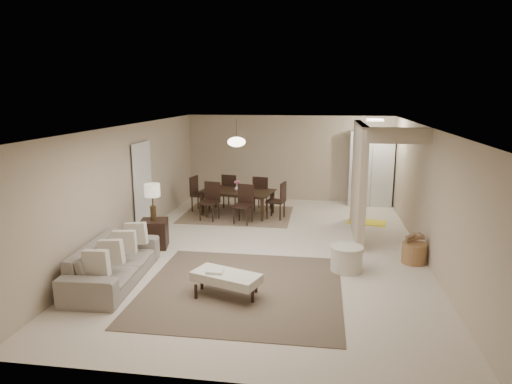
% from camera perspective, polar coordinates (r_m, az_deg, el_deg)
% --- Properties ---
extents(floor, '(9.00, 9.00, 0.00)m').
position_cam_1_polar(floor, '(9.48, 1.90, -7.05)').
color(floor, beige).
rests_on(floor, ground).
extents(ceiling, '(9.00, 9.00, 0.00)m').
position_cam_1_polar(ceiling, '(8.97, 2.01, 8.21)').
color(ceiling, white).
rests_on(ceiling, back_wall).
extents(back_wall, '(6.00, 0.00, 6.00)m').
position_cam_1_polar(back_wall, '(13.56, 4.08, 4.24)').
color(back_wall, '#BCAA8F').
rests_on(back_wall, floor).
extents(left_wall, '(0.00, 9.00, 9.00)m').
position_cam_1_polar(left_wall, '(9.92, -15.53, 0.87)').
color(left_wall, '#BCAA8F').
rests_on(left_wall, floor).
extents(right_wall, '(0.00, 9.00, 9.00)m').
position_cam_1_polar(right_wall, '(9.31, 20.63, -0.21)').
color(right_wall, '#BCAA8F').
rests_on(right_wall, floor).
extents(partition, '(0.15, 2.50, 2.50)m').
position_cam_1_polar(partition, '(10.35, 12.70, 1.47)').
color(partition, '#BCAA8F').
rests_on(partition, floor).
extents(doorway, '(0.04, 0.90, 2.04)m').
position_cam_1_polar(doorway, '(10.50, -14.01, 0.28)').
color(doorway, black).
rests_on(doorway, floor).
extents(pantry_cabinet, '(1.20, 0.55, 2.10)m').
position_cam_1_polar(pantry_cabinet, '(13.28, 14.13, 2.86)').
color(pantry_cabinet, silver).
rests_on(pantry_cabinet, floor).
extents(flush_light, '(0.44, 0.44, 0.05)m').
position_cam_1_polar(flush_light, '(12.18, 14.67, 8.70)').
color(flush_light, white).
rests_on(flush_light, ceiling).
extents(living_rug, '(3.20, 3.20, 0.01)m').
position_cam_1_polar(living_rug, '(7.62, -1.73, -11.96)').
color(living_rug, brown).
rests_on(living_rug, floor).
extents(sofa, '(2.35, 1.03, 0.67)m').
position_cam_1_polar(sofa, '(8.15, -17.38, -8.39)').
color(sofa, gray).
rests_on(sofa, floor).
extents(ottoman_bench, '(1.17, 0.83, 0.38)m').
position_cam_1_polar(ottoman_bench, '(7.27, -3.74, -10.65)').
color(ottoman_bench, beige).
rests_on(ottoman_bench, living_rug).
extents(side_table, '(0.63, 0.63, 0.58)m').
position_cam_1_polar(side_table, '(9.68, -12.60, -5.12)').
color(side_table, black).
rests_on(side_table, floor).
extents(table_lamp, '(0.32, 0.32, 0.76)m').
position_cam_1_polar(table_lamp, '(9.47, -12.84, -0.18)').
color(table_lamp, '#44341D').
rests_on(table_lamp, side_table).
extents(round_pouf, '(0.59, 0.59, 0.46)m').
position_cam_1_polar(round_pouf, '(8.41, 11.24, -8.19)').
color(round_pouf, beige).
rests_on(round_pouf, floor).
extents(wicker_basket, '(0.52, 0.52, 0.38)m').
position_cam_1_polar(wicker_basket, '(9.13, 19.15, -7.23)').
color(wicker_basket, '#8F5F39').
rests_on(wicker_basket, floor).
extents(dining_rug, '(2.80, 2.10, 0.01)m').
position_cam_1_polar(dining_rug, '(12.01, -2.37, -2.84)').
color(dining_rug, '#756149').
rests_on(dining_rug, floor).
extents(dining_table, '(2.03, 1.40, 0.65)m').
position_cam_1_polar(dining_table, '(11.93, -2.38, -1.36)').
color(dining_table, black).
rests_on(dining_table, dining_rug).
extents(dining_chairs, '(2.58, 2.08, 0.95)m').
position_cam_1_polar(dining_chairs, '(11.90, -2.39, -0.66)').
color(dining_chairs, black).
rests_on(dining_chairs, dining_rug).
extents(vase, '(0.14, 0.14, 0.14)m').
position_cam_1_polar(vase, '(11.84, -2.40, 0.50)').
color(vase, white).
rests_on(vase, dining_table).
extents(yellow_mat, '(1.03, 0.75, 0.01)m').
position_cam_1_polar(yellow_mat, '(11.64, 13.66, -3.68)').
color(yellow_mat, yellow).
rests_on(yellow_mat, floor).
extents(pendant_light, '(0.46, 0.46, 0.71)m').
position_cam_1_polar(pendant_light, '(11.66, -2.45, 6.28)').
color(pendant_light, '#44341D').
rests_on(pendant_light, ceiling).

